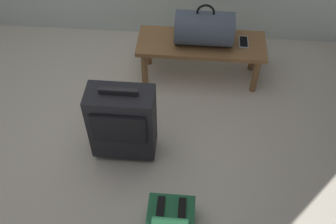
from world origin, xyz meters
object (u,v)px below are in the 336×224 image
bench (201,48)px  cell_phone (244,42)px  suitcase_upright_charcoal (122,122)px  duffel_bag_slate (204,28)px

bench → cell_phone: bearing=4.4°
bench → suitcase_upright_charcoal: size_ratio=1.62×
bench → duffel_bag_slate: size_ratio=2.27×
bench → suitcase_upright_charcoal: bearing=-120.9°
duffel_bag_slate → suitcase_upright_charcoal: bearing=-121.5°
bench → duffel_bag_slate: 0.19m
suitcase_upright_charcoal → cell_phone: bearing=46.0°
bench → cell_phone: 0.33m
bench → suitcase_upright_charcoal: (-0.49, -0.82, 0.01)m
duffel_bag_slate → cell_phone: duffel_bag_slate is taller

